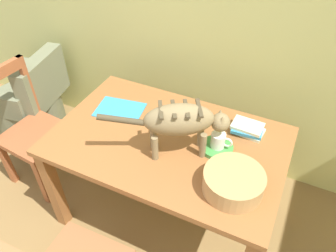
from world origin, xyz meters
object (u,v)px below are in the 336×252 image
object	(u,v)px
saucer_bowl	(217,147)
magazine	(120,110)
dining_table	(168,149)
wicker_armchair	(31,107)
cat	(182,121)
wicker_basket	(233,182)
coffee_mug	(219,140)
book_stack	(248,129)
wooden_chair_far	(31,131)

from	to	relation	value
saucer_bowl	magazine	world-z (taller)	saucer_bowl
dining_table	wicker_armchair	world-z (taller)	wicker_armchair
cat	wicker_basket	bearing A→B (deg)	39.04
wicker_basket	wicker_armchair	bearing A→B (deg)	166.31
dining_table	coffee_mug	bearing A→B (deg)	8.48
coffee_mug	magazine	xyz separation A→B (m)	(-0.69, 0.07, -0.07)
coffee_mug	book_stack	bearing A→B (deg)	61.98
cat	coffee_mug	world-z (taller)	cat
dining_table	saucer_bowl	distance (m)	0.30
dining_table	coffee_mug	size ratio (longest dim) A/B	10.96
wicker_basket	wicker_armchair	size ratio (longest dim) A/B	0.39
cat	wooden_chair_far	distance (m)	1.26
coffee_mug	magazine	world-z (taller)	coffee_mug
saucer_bowl	wicker_armchair	bearing A→B (deg)	172.41
dining_table	wicker_basket	bearing A→B (deg)	-23.12
cat	coffee_mug	distance (m)	0.26
magazine	book_stack	distance (m)	0.81
dining_table	magazine	xyz separation A→B (m)	(-0.40, 0.11, 0.09)
saucer_bowl	wicker_armchair	world-z (taller)	wicker_armchair
wooden_chair_far	saucer_bowl	bearing A→B (deg)	100.70
saucer_bowl	book_stack	xyz separation A→B (m)	(0.12, 0.21, 0.02)
magazine	wooden_chair_far	world-z (taller)	wooden_chair_far
wooden_chair_far	wicker_armchair	world-z (taller)	wooden_chair_far
coffee_mug	dining_table	bearing A→B (deg)	-171.52
saucer_bowl	coffee_mug	distance (m)	0.06
dining_table	book_stack	xyz separation A→B (m)	(0.40, 0.25, 0.12)
coffee_mug	wicker_basket	distance (m)	0.28
magazine	wicker_basket	size ratio (longest dim) A/B	0.99
coffee_mug	magazine	bearing A→B (deg)	174.28
dining_table	book_stack	size ratio (longest dim) A/B	6.95
cat	wicker_armchair	bearing A→B (deg)	-131.95
cat	coffee_mug	xyz separation A→B (m)	(0.18, 0.10, -0.15)
book_stack	wooden_chair_far	size ratio (longest dim) A/B	0.21
wicker_basket	wicker_armchair	distance (m)	2.03
wicker_armchair	wicker_basket	bearing A→B (deg)	-114.18
wooden_chair_far	dining_table	bearing A→B (deg)	99.90
cat	wicker_basket	distance (m)	0.40
coffee_mug	magazine	distance (m)	0.69
saucer_bowl	wicker_armchair	distance (m)	1.83
dining_table	wooden_chair_far	world-z (taller)	wooden_chair_far
dining_table	cat	xyz separation A→B (m)	(0.11, -0.06, 0.31)
book_stack	dining_table	bearing A→B (deg)	-147.59
saucer_bowl	wicker_armchair	xyz separation A→B (m)	(-1.75, 0.23, -0.46)
coffee_mug	wicker_armchair	distance (m)	1.85
saucer_bowl	wooden_chair_far	xyz separation A→B (m)	(-1.34, -0.13, -0.29)
coffee_mug	book_stack	xyz separation A→B (m)	(0.11, 0.21, -0.04)
wicker_basket	dining_table	bearing A→B (deg)	156.88
saucer_bowl	coffee_mug	world-z (taller)	coffee_mug
coffee_mug	wicker_basket	bearing A→B (deg)	-56.10
saucer_bowl	magazine	xyz separation A→B (m)	(-0.68, 0.07, -0.01)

